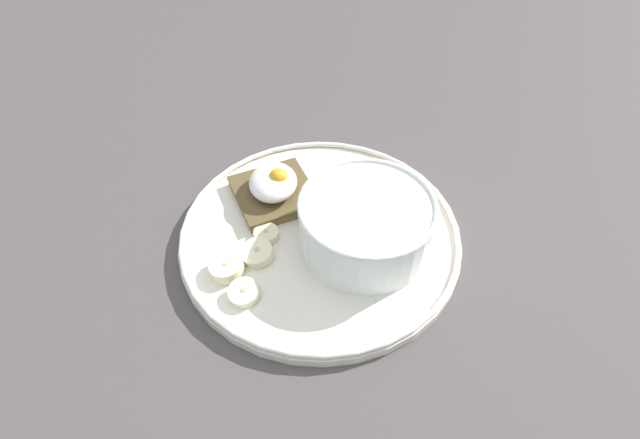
# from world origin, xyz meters

# --- Properties ---
(ground_plane) EXTENTS (1.20, 1.20, 0.02)m
(ground_plane) POSITION_xyz_m (0.00, 0.00, 0.01)
(ground_plane) COLOR #4A4343
(ground_plane) RESTS_ON ground
(plate) EXTENTS (0.29, 0.29, 0.02)m
(plate) POSITION_xyz_m (0.00, 0.00, 0.03)
(plate) COLOR silver
(plate) RESTS_ON ground_plane
(oatmeal_bowl) EXTENTS (0.14, 0.14, 0.06)m
(oatmeal_bowl) POSITION_xyz_m (-0.01, -0.05, 0.06)
(oatmeal_bowl) COLOR white
(oatmeal_bowl) RESTS_ON plate
(toast_slice) EXTENTS (0.11, 0.11, 0.01)m
(toast_slice) POSITION_xyz_m (0.05, 0.05, 0.04)
(toast_slice) COLOR brown
(toast_slice) RESTS_ON plate
(poached_egg) EXTENTS (0.06, 0.08, 0.03)m
(poached_egg) POSITION_xyz_m (0.05, 0.05, 0.05)
(poached_egg) COLOR white
(poached_egg) RESTS_ON toast_slice
(banana_slice_front) EXTENTS (0.05, 0.05, 0.02)m
(banana_slice_front) POSITION_xyz_m (-0.03, 0.06, 0.04)
(banana_slice_front) COLOR #FAE8BD
(banana_slice_front) RESTS_ON plate
(banana_slice_left) EXTENTS (0.04, 0.04, 0.02)m
(banana_slice_left) POSITION_xyz_m (-0.05, 0.09, 0.04)
(banana_slice_left) COLOR #F6E8B8
(banana_slice_left) RESTS_ON plate
(banana_slice_back) EXTENTS (0.04, 0.04, 0.01)m
(banana_slice_back) POSITION_xyz_m (-0.08, 0.07, 0.04)
(banana_slice_back) COLOR #EEE7BC
(banana_slice_back) RESTS_ON plate
(banana_slice_right) EXTENTS (0.04, 0.04, 0.01)m
(banana_slice_right) POSITION_xyz_m (-0.01, 0.06, 0.03)
(banana_slice_right) COLOR beige
(banana_slice_right) RESTS_ON plate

